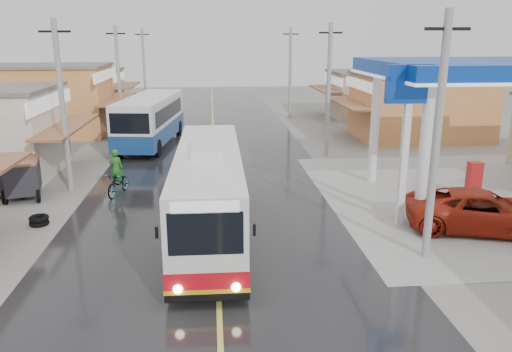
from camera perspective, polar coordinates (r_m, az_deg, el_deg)
The scene contains 14 objects.
ground at distance 16.56m, azimuth -4.40°, elevation -10.08°, with size 120.00×120.00×0.00m, color slate.
road at distance 30.78m, azimuth -4.82°, elevation 2.12°, with size 12.00×90.00×0.02m, color black.
centre_line at distance 30.77m, azimuth -4.82°, elevation 2.14°, with size 0.15×90.00×0.01m, color #D8CC4C.
shopfronts_left at distance 36.10m, azimuth -25.98°, elevation 2.58°, with size 11.00×44.00×5.20m, color tan, non-canonical shape.
shopfronts_right at distance 31.68m, azimuth 23.49°, elevation 1.23°, with size 11.00×44.00×4.80m, color #B5AD9E, non-canonical shape.
utility_poles_left at distance 32.50m, azimuth -17.28°, elevation 2.17°, with size 1.60×50.00×8.00m, color gray, non-canonical shape.
utility_poles_right at distance 31.58m, azimuth 8.00°, elevation 2.35°, with size 1.60×36.00×8.00m, color gray, non-canonical shape.
coach_bus at distance 18.46m, azimuth -5.39°, elevation -1.78°, with size 2.66×11.13×3.46m.
second_bus at distance 34.68m, azimuth -11.97°, elevation 6.34°, with size 3.90×10.18×3.29m.
jeepney at distance 20.85m, azimuth 24.49°, elevation -3.68°, with size 2.60×5.64×1.57m, color #9C200F.
cyclist at distance 24.15m, azimuth -15.51°, elevation -0.42°, with size 1.25×2.19×2.23m.
tricycle_near at distance 25.14m, azimuth -25.15°, elevation -0.01°, with size 2.08×2.48×1.82m.
tricycle_far at distance 26.11m, azimuth -26.08°, elevation 0.33°, with size 1.62×2.29×1.75m.
tyre_stack at distance 21.49m, azimuth -23.54°, elevation -4.67°, with size 0.76×0.76×0.39m.
Camera 1 is at (-0.07, -14.93, 7.17)m, focal length 35.00 mm.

